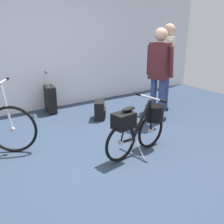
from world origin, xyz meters
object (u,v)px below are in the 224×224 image
Objects in this scene: rolling_suitcase at (50,99)px; backpack_on_floor at (100,110)px; folding_bike_foreground at (139,125)px; visitor_near_wall at (159,71)px; visitor_browsing at (167,62)px.

rolling_suitcase reaches higher than backpack_on_floor.
backpack_on_floor is (0.65, -0.86, -0.11)m from rolling_suitcase.
visitor_near_wall is (1.02, 0.75, 0.53)m from folding_bike_foreground.
backpack_on_floor is at bearing 81.01° from folding_bike_foreground.
visitor_near_wall is at bearing -144.29° from visitor_browsing.
visitor_browsing reaches higher than visitor_near_wall.
visitor_browsing is at bearing -27.98° from rolling_suitcase.
rolling_suitcase is (-1.43, 1.56, -0.66)m from visitor_near_wall.
visitor_near_wall is 1.31m from backpack_on_floor.
folding_bike_foreground is at bearing -143.75° from visitor_browsing.
visitor_near_wall is 2.22m from rolling_suitcase.
rolling_suitcase is at bearing 127.00° from backpack_on_floor.
folding_bike_foreground is 2.99× the size of backpack_on_floor.
visitor_browsing is (0.64, 0.46, 0.05)m from visitor_near_wall.
backpack_on_floor is at bearing 170.35° from visitor_browsing.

